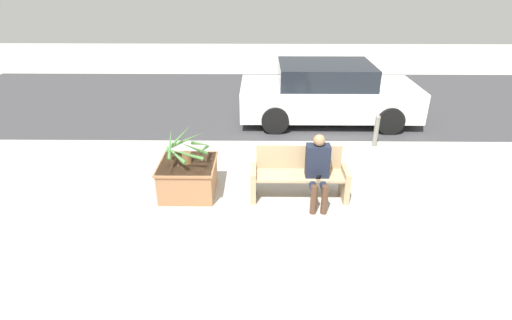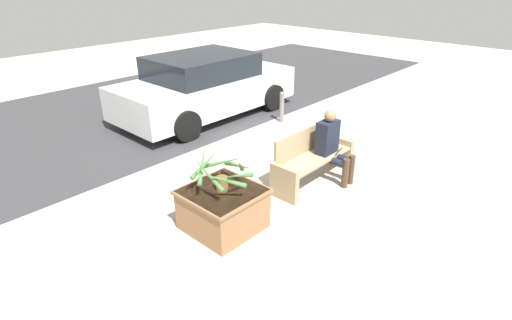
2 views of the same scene
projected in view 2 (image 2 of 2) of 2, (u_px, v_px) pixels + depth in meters
name	position (u px, v px, depth m)	size (l,w,h in m)	color
ground_plane	(344.00, 190.00, 6.22)	(30.00, 30.00, 0.00)	#ADA89E
road_surface	(136.00, 108.00, 9.81)	(20.00, 6.00, 0.01)	#38383A
bench	(311.00, 158.00, 6.32)	(1.59, 0.49, 0.85)	tan
person_seated	(332.00, 144.00, 6.29)	(0.37, 0.59, 1.15)	black
planter_box	(223.00, 208.00, 5.19)	(0.93, 0.93, 0.56)	#936642
potted_plant	(223.00, 172.00, 4.96)	(0.83, 0.83, 0.55)	brown
parked_car	(205.00, 86.00, 9.08)	(4.22, 1.98, 1.41)	silver
bollard_post	(282.00, 106.00, 8.81)	(0.11, 0.11, 0.70)	slate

